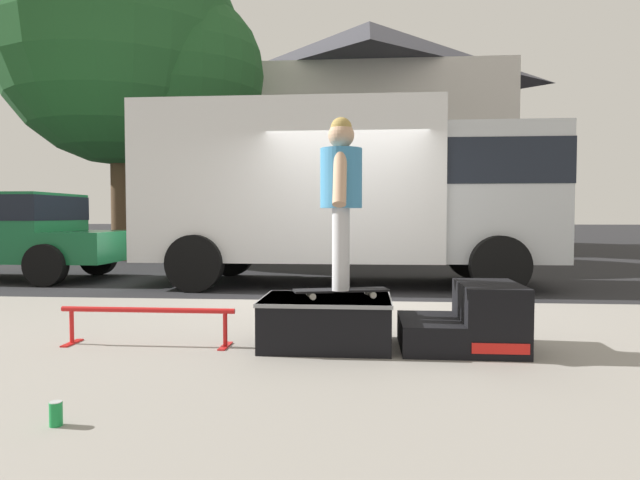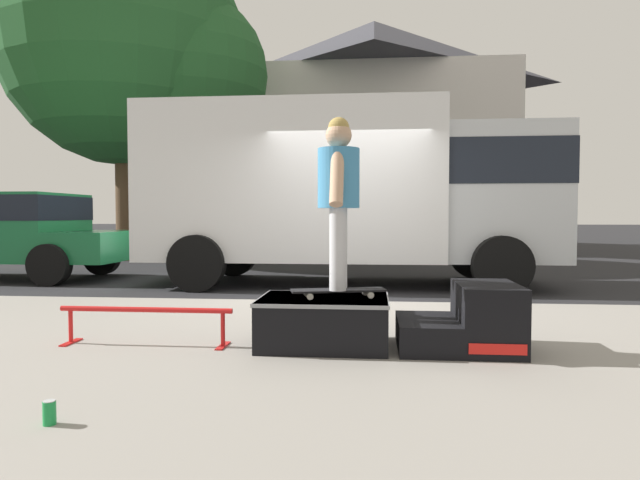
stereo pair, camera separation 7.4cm
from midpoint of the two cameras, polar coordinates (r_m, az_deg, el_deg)
ground_plane at (r=7.62m, az=2.83°, el=-6.55°), size 140.00×140.00×0.00m
sidewalk_slab at (r=4.67m, az=1.11°, el=-11.61°), size 50.00×5.00×0.12m
skate_box at (r=4.65m, az=0.86°, el=-8.18°), size 1.06×0.80×0.40m
kicker_ramp at (r=4.71m, az=15.36°, el=-8.08°), size 0.95×0.79×0.53m
grind_rail at (r=4.90m, az=-16.97°, el=-7.48°), size 1.47×0.28×0.32m
skateboard at (r=4.62m, az=2.36°, el=-5.20°), size 0.81×0.39×0.07m
skater_kid at (r=4.58m, az=2.37°, el=5.27°), size 0.34×0.72×1.41m
soda_can at (r=3.30m, az=-25.32°, el=-15.66°), size 0.07×0.07×0.13m
box_truck at (r=9.73m, az=3.33°, el=5.46°), size 6.91×2.63×3.05m
street_tree_main at (r=16.30m, az=-17.98°, el=17.85°), size 7.02×6.38×8.92m
house_behind at (r=21.20m, az=5.61°, el=10.75°), size 9.54×8.23×8.40m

